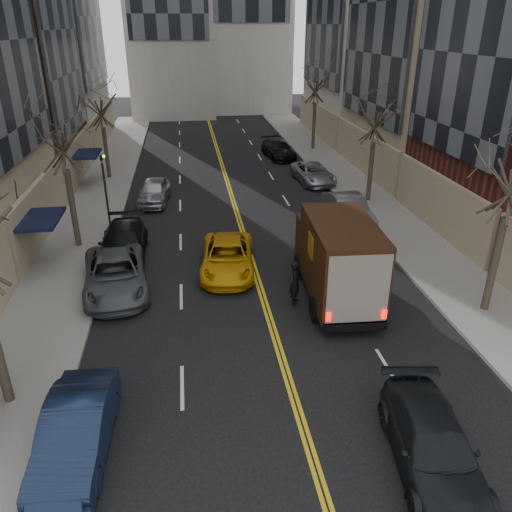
{
  "coord_description": "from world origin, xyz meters",
  "views": [
    {
      "loc": [
        -2.92,
        -5.09,
        10.74
      ],
      "look_at": [
        -0.37,
        12.98,
        2.2
      ],
      "focal_mm": 35.0,
      "sensor_mm": 36.0,
      "label": 1
    }
  ],
  "objects": [
    {
      "name": "parked_lf_c",
      "position": [
        -6.3,
        14.95,
        0.79
      ],
      "size": [
        3.32,
        5.98,
        1.58
      ],
      "primitive_type": "imported",
      "rotation": [
        0.0,
        0.0,
        0.13
      ],
      "color": "#4B4E52",
      "rests_on": "ground"
    },
    {
      "name": "tree_lf_far",
      "position": [
        -8.8,
        33.0,
        6.02
      ],
      "size": [
        3.2,
        3.2,
        8.12
      ],
      "color": "#382D23",
      "rests_on": "sidewalk_left"
    },
    {
      "name": "sidewalk_left",
      "position": [
        -9.0,
        27.0,
        0.07
      ],
      "size": [
        4.0,
        66.0,
        0.15
      ],
      "primitive_type": "cube",
      "color": "slate",
      "rests_on": "ground"
    },
    {
      "name": "parked_rt_c",
      "position": [
        5.1,
        37.61,
        0.74
      ],
      "size": [
        2.74,
        5.31,
        1.47
      ],
      "primitive_type": "imported",
      "rotation": [
        0.0,
        0.0,
        0.14
      ],
      "color": "black",
      "rests_on": "ground"
    },
    {
      "name": "traffic_signal",
      "position": [
        -7.39,
        22.0,
        2.82
      ],
      "size": [
        0.29,
        0.26,
        4.7
      ],
      "color": "black",
      "rests_on": "sidewalk_left"
    },
    {
      "name": "tree_rt_far",
      "position": [
        8.8,
        40.0,
        6.74
      ],
      "size": [
        3.2,
        3.2,
        9.11
      ],
      "color": "#382D23",
      "rests_on": "sidewalk_right"
    },
    {
      "name": "parked_lf_e",
      "position": [
        -5.16,
        26.82,
        0.77
      ],
      "size": [
        2.28,
        4.69,
        1.54
      ],
      "primitive_type": "imported",
      "rotation": [
        0.0,
        0.0,
        -0.1
      ],
      "color": "#9EA2A6",
      "rests_on": "ground"
    },
    {
      "name": "parked_rt_a",
      "position": [
        6.3,
        21.43,
        0.82
      ],
      "size": [
        1.97,
        5.08,
        1.65
      ],
      "primitive_type": "imported",
      "rotation": [
        0.0,
        0.0,
        0.05
      ],
      "color": "#4E5055",
      "rests_on": "ground"
    },
    {
      "name": "tree_lf_mid",
      "position": [
        -8.8,
        20.0,
        6.6
      ],
      "size": [
        3.2,
        3.2,
        8.91
      ],
      "color": "#382D23",
      "rests_on": "sidewalk_left"
    },
    {
      "name": "parked_lf_a",
      "position": [
        -6.3,
        5.72,
        0.64
      ],
      "size": [
        1.63,
        3.79,
        1.28
      ],
      "primitive_type": "imported",
      "rotation": [
        0.0,
        0.0,
        -0.03
      ],
      "color": "#9A9CA2",
      "rests_on": "ground"
    },
    {
      "name": "taxi",
      "position": [
        -1.28,
        16.16,
        0.73
      ],
      "size": [
        2.94,
        5.45,
        1.45
      ],
      "primitive_type": "imported",
      "rotation": [
        0.0,
        0.0,
        -0.1
      ],
      "color": "orange",
      "rests_on": "ground"
    },
    {
      "name": "parked_lf_d",
      "position": [
        -6.3,
        18.38,
        0.79
      ],
      "size": [
        2.25,
        5.48,
        1.59
      ],
      "primitive_type": "imported",
      "rotation": [
        0.0,
        0.0,
        0.01
      ],
      "color": "black",
      "rests_on": "ground"
    },
    {
      "name": "observer_sedan",
      "position": [
        3.02,
        3.89,
        0.72
      ],
      "size": [
        2.68,
        5.19,
        1.44
      ],
      "rotation": [
        0.0,
        0.0,
        -0.14
      ],
      "color": "black",
      "rests_on": "ground"
    },
    {
      "name": "ups_truck",
      "position": [
        3.07,
        13.04,
        1.83
      ],
      "size": [
        3.0,
        6.77,
        3.64
      ],
      "rotation": [
        0.0,
        0.0,
        -0.05
      ],
      "color": "black",
      "rests_on": "ground"
    },
    {
      "name": "tree_rt_mid",
      "position": [
        8.8,
        25.0,
        6.17
      ],
      "size": [
        3.2,
        3.2,
        8.32
      ],
      "color": "#382D23",
      "rests_on": "sidewalk_right"
    },
    {
      "name": "sidewalk_right",
      "position": [
        9.0,
        27.0,
        0.07
      ],
      "size": [
        4.0,
        66.0,
        0.15
      ],
      "primitive_type": "cube",
      "color": "slate",
      "rests_on": "ground"
    },
    {
      "name": "parked_lf_b",
      "position": [
        -6.3,
        5.62,
        0.78
      ],
      "size": [
        1.84,
        4.77,
        1.55
      ],
      "primitive_type": "imported",
      "rotation": [
        0.0,
        0.0,
        -0.04
      ],
      "color": "#111C36",
      "rests_on": "ground"
    },
    {
      "name": "parked_rt_b",
      "position": [
        6.3,
        29.88,
        0.7
      ],
      "size": [
        2.72,
        5.21,
        1.4
      ],
      "primitive_type": "imported",
      "rotation": [
        0.0,
        0.0,
        0.08
      ],
      "color": "#A1A2A8",
      "rests_on": "ground"
    },
    {
      "name": "pedestrian",
      "position": [
        1.27,
        12.8,
        0.96
      ],
      "size": [
        0.63,
        0.8,
        1.92
      ],
      "primitive_type": "imported",
      "rotation": [
        0.0,
        0.0,
        1.3
      ],
      "color": "black",
      "rests_on": "ground"
    }
  ]
}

